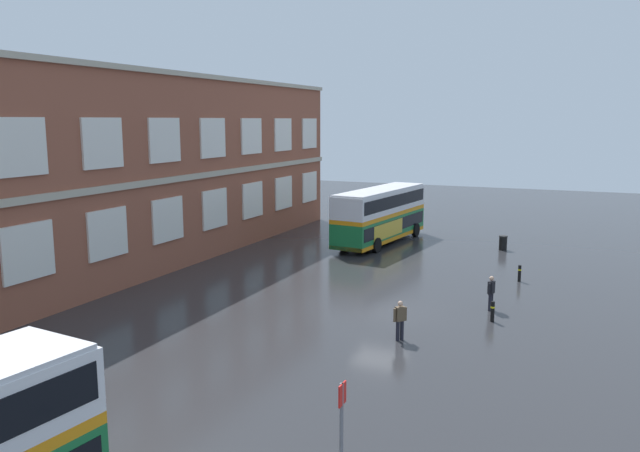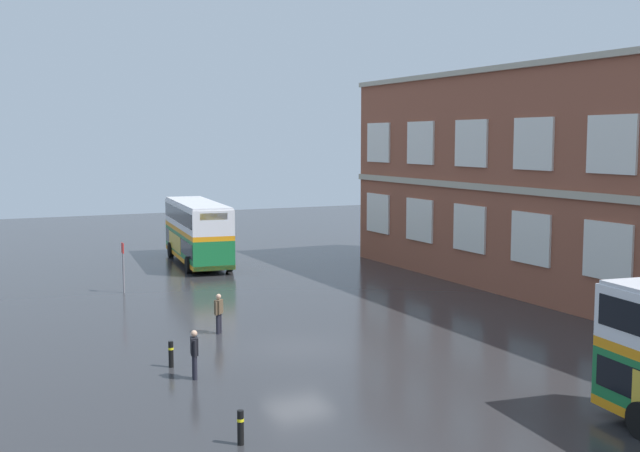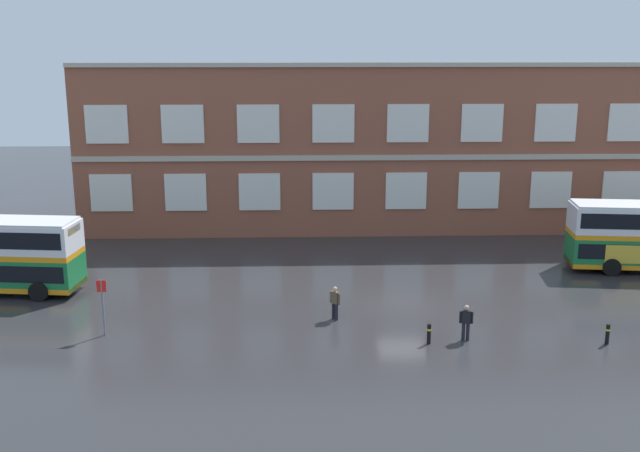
{
  "view_description": "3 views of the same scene",
  "coord_description": "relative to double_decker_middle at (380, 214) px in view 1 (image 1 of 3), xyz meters",
  "views": [
    {
      "loc": [
        -28.2,
        -9.11,
        9.11
      ],
      "look_at": [
        0.03,
        3.19,
        3.94
      ],
      "focal_mm": 35.55,
      "sensor_mm": 36.0,
      "label": 1
    },
    {
      "loc": [
        28.26,
        -12.66,
        8.17
      ],
      "look_at": [
        -2.16,
        1.97,
        4.53
      ],
      "focal_mm": 45.3,
      "sensor_mm": 36.0,
      "label": 2
    },
    {
      "loc": [
        -5.56,
        -36.69,
        13.32
      ],
      "look_at": [
        -4.28,
        1.03,
        4.0
      ],
      "focal_mm": 42.01,
      "sensor_mm": 36.0,
      "label": 3
    }
  ],
  "objects": [
    {
      "name": "ground_plane",
      "position": [
        -16.32,
        -3.37,
        -2.15
      ],
      "size": [
        120.0,
        120.0,
        0.0
      ],
      "primitive_type": "plane",
      "color": "#2B2B2D"
    },
    {
      "name": "bus_stand_flag",
      "position": [
        -30.81,
        -9.09,
        -0.51
      ],
      "size": [
        0.44,
        0.1,
        2.7
      ],
      "color": "slate",
      "rests_on": "ground"
    },
    {
      "name": "second_passenger",
      "position": [
        -19.97,
        -7.42,
        -1.22
      ],
      "size": [
        0.53,
        0.51,
        1.7
      ],
      "color": "black",
      "rests_on": "ground"
    },
    {
      "name": "station_litter_bin",
      "position": [
        0.94,
        -8.81,
        -1.63
      ],
      "size": [
        0.6,
        0.6,
        1.03
      ],
      "color": "black",
      "rests_on": "ground"
    },
    {
      "name": "brick_terminal_building",
      "position": [
        -14.19,
        12.61,
        3.69
      ],
      "size": [
        45.61,
        8.19,
        11.98
      ],
      "color": "brown",
      "rests_on": "ground"
    },
    {
      "name": "safety_bollard_west",
      "position": [
        -7.81,
        -10.89,
        -1.66
      ],
      "size": [
        0.19,
        0.19,
        0.95
      ],
      "color": "black",
      "rests_on": "ground"
    },
    {
      "name": "safety_bollard_east",
      "position": [
        -15.88,
        -10.59,
        -1.66
      ],
      "size": [
        0.19,
        0.19,
        0.95
      ],
      "color": "black",
      "rests_on": "ground"
    },
    {
      "name": "double_decker_middle",
      "position": [
        0.0,
        0.0,
        0.0
      ],
      "size": [
        11.23,
        3.9,
        4.07
      ],
      "color": "#197038",
      "rests_on": "ground"
    },
    {
      "name": "waiting_passenger",
      "position": [
        -14.13,
        -10.24,
        -1.22
      ],
      "size": [
        0.64,
        0.32,
        1.7
      ],
      "color": "black",
      "rests_on": "ground"
    }
  ]
}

